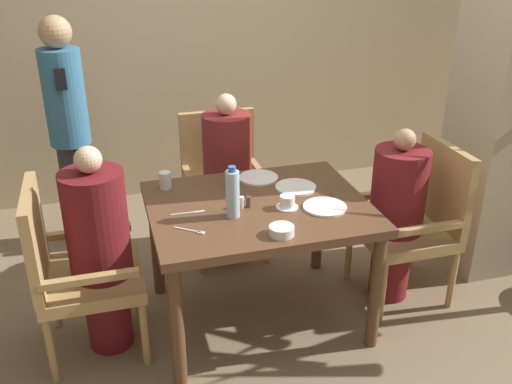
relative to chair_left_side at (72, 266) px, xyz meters
The scene contains 22 objects.
ground_plane 1.13m from the chair_left_side, ahead, with size 16.00×16.00×0.00m, color #7A664C.
wall_back 2.38m from the chair_left_side, 63.02° to the left, with size 8.00×0.06×2.80m.
dining_table 1.01m from the chair_left_side, ahead, with size 1.18×0.95×0.75m.
chair_left_side is the anchor object (origin of this frame).
diner_in_left_chair 0.17m from the chair_left_side, ahead, with size 0.32×0.32×1.17m.
chair_far_side 1.34m from the chair_left_side, 41.46° to the left, with size 0.53×0.53×0.97m.
diner_in_far_chair 1.25m from the chair_left_side, 36.35° to the left, with size 0.32×0.32×1.17m.
chair_right_side 2.00m from the chair_left_side, ahead, with size 0.53×0.53×0.97m.
diner_in_right_chair 1.86m from the chair_left_side, ahead, with size 0.32×0.32×1.10m.
standing_host 1.29m from the chair_left_side, 89.26° to the left, with size 0.27×0.31×1.62m.
plate_main_left 1.17m from the chair_left_side, 16.69° to the left, with size 0.24×0.24×0.01m.
plate_main_right 1.36m from the chair_left_side, ahead, with size 0.24×0.24×0.01m.
plate_dessert_center 1.29m from the chair_left_side, ahead, with size 0.24×0.24×0.01m.
teacup_with_saucer 1.17m from the chair_left_side, ahead, with size 0.12×0.12×0.07m.
bowl_small 1.11m from the chair_left_side, 19.56° to the right, with size 0.13×0.13×0.05m.
water_bottle 0.91m from the chair_left_side, ahead, with size 0.07×0.07×0.28m.
glass_tall_near 0.70m from the chair_left_side, 32.17° to the left, with size 0.07×0.07×0.10m.
glass_tall_mid 0.99m from the chair_left_side, 15.63° to the left, with size 0.07×0.07×0.10m.
salt_shaker 0.94m from the chair_left_side, ahead, with size 0.03×0.03×0.07m.
pepper_shaker 0.98m from the chair_left_side, ahead, with size 0.03×0.03×0.06m.
fork_beside_plate 0.68m from the chair_left_side, 18.89° to the right, with size 0.14×0.12×0.00m.
knife_beside_plate 0.66m from the chair_left_side, ahead, with size 0.18×0.02×0.00m.
Camera 1 is at (-0.78, -2.67, 2.12)m, focal length 40.00 mm.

